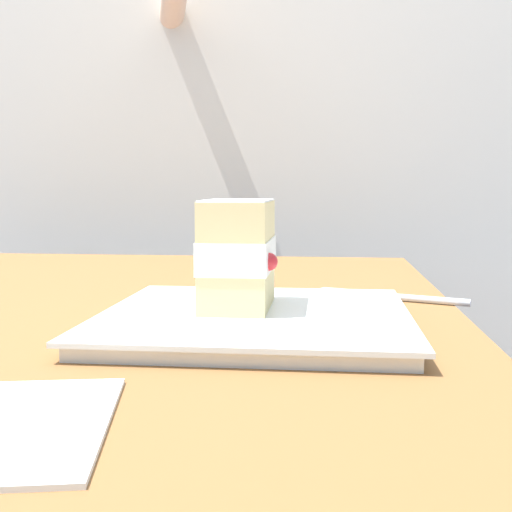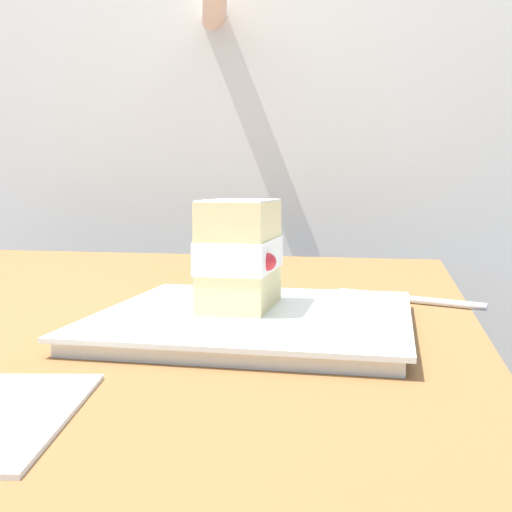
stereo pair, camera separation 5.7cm
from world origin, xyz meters
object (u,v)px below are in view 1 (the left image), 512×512
(dessert_fork, at_px, (380,296))
(dessert_plate, at_px, (256,320))
(parked_car_near, at_px, (254,188))
(parked_car_far, at_px, (386,188))
(patio_table, at_px, (10,419))
(paper_napkin, at_px, (8,426))
(diner_person, at_px, (167,100))
(cake_slice, at_px, (238,254))

(dessert_fork, bearing_deg, dessert_plate, 143.60)
(parked_car_near, xyz_separation_m, parked_car_far, (5.15, -3.08, 0.00))
(patio_table, distance_m, paper_napkin, 0.34)
(patio_table, bearing_deg, paper_napkin, -152.65)
(parked_car_far, bearing_deg, dessert_fork, 174.96)
(diner_person, distance_m, parked_car_far, 16.90)
(patio_table, height_order, parked_car_far, parked_car_far)
(diner_person, relative_size, parked_car_near, 0.37)
(dessert_plate, xyz_separation_m, parked_car_far, (17.80, -1.68, 0.09))
(dessert_fork, height_order, diner_person, diner_person)
(patio_table, relative_size, diner_person, 0.74)
(diner_person, height_order, parked_car_far, diner_person)
(cake_slice, xyz_separation_m, parked_car_near, (12.63, 1.39, 0.03))
(dessert_plate, xyz_separation_m, paper_napkin, (-0.25, 0.10, -0.01))
(cake_slice, bearing_deg, dessert_plate, -131.98)
(paper_napkin, distance_m, parked_car_near, 12.97)
(dessert_plate, xyz_separation_m, cake_slice, (0.02, 0.02, 0.06))
(dessert_fork, distance_m, diner_person, 1.02)
(dessert_fork, bearing_deg, diner_person, 27.81)
(paper_napkin, relative_size, diner_person, 0.11)
(parked_car_far, bearing_deg, diner_person, 173.19)
(diner_person, height_order, parked_car_near, diner_person)
(dessert_fork, height_order, parked_car_near, parked_car_near)
(cake_slice, bearing_deg, paper_napkin, 162.51)
(dessert_plate, relative_size, parked_car_far, 0.06)
(dessert_fork, bearing_deg, cake_slice, 136.73)
(paper_napkin, bearing_deg, parked_car_near, 5.78)
(cake_slice, relative_size, parked_car_near, 0.02)
(dessert_plate, relative_size, diner_person, 0.17)
(dessert_fork, xyz_separation_m, diner_person, (0.85, 0.45, 0.33))
(patio_table, distance_m, dessert_plate, 0.28)
(parked_car_near, relative_size, parked_car_far, 0.95)
(cake_slice, xyz_separation_m, parked_car_far, (17.78, -1.69, 0.03))
(cake_slice, height_order, dessert_fork, cake_slice)
(dessert_plate, bearing_deg, cake_slice, 48.02)
(diner_person, distance_m, parked_car_near, 11.68)
(dessert_fork, distance_m, paper_napkin, 0.47)
(patio_table, xyz_separation_m, paper_napkin, (-0.28, -0.15, 0.11))
(dessert_plate, height_order, diner_person, diner_person)
(patio_table, xyz_separation_m, parked_car_near, (12.62, 1.16, 0.20))
(dessert_plate, bearing_deg, diner_person, 17.88)
(diner_person, xyz_separation_m, parked_car_near, (11.63, 1.08, -0.24))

